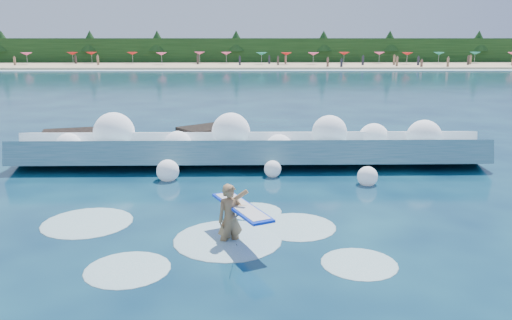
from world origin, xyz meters
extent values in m
plane|color=#071C38|center=(0.00, 0.00, 0.00)|extent=(200.00, 200.00, 0.00)
cube|color=tan|center=(0.00, 78.00, 0.20)|extent=(140.00, 20.00, 0.40)
cube|color=silver|center=(0.00, 67.00, 0.04)|extent=(140.00, 5.00, 0.08)
cube|color=black|center=(0.00, 88.00, 2.50)|extent=(140.00, 4.00, 5.00)
cube|color=teal|center=(1.34, 6.13, 0.47)|extent=(18.66, 2.84, 1.56)
cube|color=white|center=(1.34, 6.93, 0.93)|extent=(18.66, 1.32, 0.73)
cube|color=black|center=(-6.33, 7.71, 0.46)|extent=(2.85, 2.43, 1.33)
cube|color=black|center=(-3.33, 6.91, 0.36)|extent=(2.17, 1.89, 1.02)
cube|color=black|center=(-0.63, 8.11, 0.50)|extent=(2.61, 2.55, 1.43)
imported|color=#9B7148|center=(0.78, -1.83, 0.60)|extent=(0.78, 0.65, 1.83)
cube|color=#0D32E0|center=(1.06, -1.78, 0.92)|extent=(1.59, 2.51, 0.06)
cube|color=silver|center=(1.06, -1.78, 0.93)|extent=(1.41, 2.28, 0.06)
cylinder|color=black|center=(0.96, -3.03, 0.45)|extent=(0.01, 0.91, 0.43)
sphere|color=white|center=(-5.81, 5.77, 0.90)|extent=(0.98, 0.98, 0.98)
sphere|color=white|center=(-4.22, 6.57, 1.26)|extent=(1.66, 1.66, 1.66)
sphere|color=white|center=(-1.53, 5.87, 0.88)|extent=(1.13, 1.13, 1.13)
sphere|color=white|center=(0.56, 6.60, 1.27)|extent=(1.57, 1.57, 1.57)
sphere|color=white|center=(2.51, 6.07, 0.67)|extent=(1.17, 1.17, 1.17)
sphere|color=white|center=(4.57, 6.31, 1.27)|extent=(1.43, 1.43, 1.43)
sphere|color=white|center=(6.50, 6.68, 0.95)|extent=(1.26, 1.26, 1.26)
sphere|color=white|center=(8.36, 6.03, 1.13)|extent=(1.40, 1.40, 1.40)
sphere|color=white|center=(-1.66, 3.93, 0.34)|extent=(0.83, 0.83, 0.83)
sphere|color=white|center=(2.16, 4.30, 0.29)|extent=(0.64, 0.64, 0.64)
sphere|color=white|center=(5.45, 3.22, 0.28)|extent=(0.72, 0.72, 0.72)
ellipsoid|color=silver|center=(0.70, -1.67, 0.00)|extent=(2.81, 2.81, 0.14)
ellipsoid|color=silver|center=(-1.47, -3.31, 0.00)|extent=(1.94, 1.94, 0.10)
ellipsoid|color=silver|center=(2.55, -0.79, 0.00)|extent=(2.18, 2.18, 0.11)
ellipsoid|color=silver|center=(-3.27, -0.37, 0.00)|extent=(2.52, 2.52, 0.13)
ellipsoid|color=silver|center=(1.42, 0.47, 0.00)|extent=(1.64, 1.64, 0.08)
ellipsoid|color=silver|center=(3.76, -3.12, 0.00)|extent=(1.77, 1.77, 0.09)
cone|color=#EB4581|center=(-38.27, 78.59, 2.25)|extent=(2.00, 2.00, 0.50)
cone|color=red|center=(-30.88, 80.96, 2.25)|extent=(2.00, 2.00, 0.50)
cone|color=red|center=(-27.55, 81.53, 2.25)|extent=(2.00, 2.00, 0.50)
cone|color=red|center=(-19.91, 81.20, 2.25)|extent=(2.00, 2.00, 0.50)
cone|color=#EB4581|center=(-14.06, 78.33, 2.25)|extent=(2.00, 2.00, 0.50)
cone|color=#EB4581|center=(-7.60, 82.48, 2.25)|extent=(2.00, 2.00, 0.50)
cone|color=#EB4581|center=(-2.52, 81.07, 2.25)|extent=(2.00, 2.00, 0.50)
cone|color=#127264|center=(3.98, 78.63, 2.25)|extent=(2.00, 2.00, 0.50)
cone|color=red|center=(8.43, 78.15, 2.25)|extent=(2.00, 2.00, 0.50)
cone|color=#EB4581|center=(13.30, 77.93, 2.25)|extent=(2.00, 2.00, 0.50)
cone|color=red|center=(19.28, 80.05, 2.25)|extent=(2.00, 2.00, 0.50)
cone|color=#EB4581|center=(26.00, 80.71, 2.25)|extent=(2.00, 2.00, 0.50)
cone|color=red|center=(30.43, 78.20, 2.25)|extent=(2.00, 2.00, 0.50)
cone|color=#127264|center=(36.78, 79.63, 2.25)|extent=(2.00, 2.00, 0.50)
cone|color=#127264|center=(44.07, 80.92, 2.25)|extent=(2.00, 2.00, 0.50)
cube|color=#3F332D|center=(-16.27, 71.32, 1.16)|extent=(0.35, 0.22, 1.51)
cube|color=#8C664C|center=(-23.44, 73.22, 1.18)|extent=(0.35, 0.22, 1.55)
cube|color=#262633|center=(-5.87, 80.74, 1.15)|extent=(0.35, 0.22, 1.49)
cube|color=brown|center=(-39.34, 75.97, 1.20)|extent=(0.35, 0.22, 1.60)
cube|color=#3F332D|center=(19.93, 80.22, 1.08)|extent=(0.35, 0.22, 1.36)
cube|color=#8C664C|center=(16.89, 69.65, 0.86)|extent=(0.35, 0.22, 1.56)
cube|color=#262633|center=(9.76, 75.94, 1.12)|extent=(0.35, 0.22, 1.43)
cube|color=brown|center=(-30.79, 73.58, 1.08)|extent=(0.35, 0.22, 1.36)
cube|color=#262633|center=(20.15, 70.87, 1.18)|extent=(0.35, 0.22, 1.56)
cube|color=brown|center=(-23.76, 72.37, 1.15)|extent=(0.35, 0.22, 1.49)
cube|color=#3F332D|center=(22.54, 78.07, 1.11)|extent=(0.35, 0.22, 1.41)
cube|color=#8C664C|center=(47.29, 79.05, 1.14)|extent=(0.35, 0.22, 1.47)
cube|color=#262633|center=(41.97, 77.95, 1.17)|extent=(0.35, 0.22, 1.54)
cube|color=brown|center=(8.45, 76.08, 1.19)|extent=(0.35, 0.22, 1.58)
cube|color=#3F332D|center=(2.96, 75.00, 1.18)|extent=(0.35, 0.22, 1.56)
cube|color=#8C664C|center=(47.25, 74.90, 1.21)|extent=(0.35, 0.22, 1.62)
cube|color=#262633|center=(29.53, 81.47, 1.20)|extent=(0.35, 0.22, 1.59)
cube|color=brown|center=(31.36, 74.73, 1.16)|extent=(0.35, 0.22, 1.51)
cube|color=#3F332D|center=(14.26, 72.31, 1.08)|extent=(0.35, 0.22, 1.35)
cube|color=#262633|center=(0.95, 69.04, 0.76)|extent=(0.35, 0.22, 1.36)
camera|label=1|loc=(1.20, -13.58, 5.02)|focal=35.00mm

